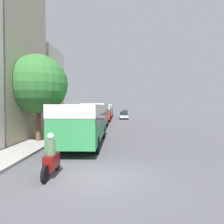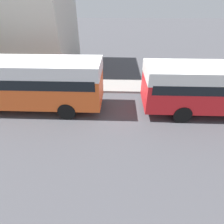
# 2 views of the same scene
# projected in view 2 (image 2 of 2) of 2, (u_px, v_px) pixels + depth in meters

# --- Properties ---
(building_far_terrace) EXTENTS (6.98, 6.22, 9.17)m
(building_far_terrace) POSITION_uv_depth(u_px,v_px,m) (33.00, 15.00, 15.22)
(building_far_terrace) COLOR beige
(building_far_terrace) RESTS_ON ground_plane
(bus_following) EXTENTS (2.53, 9.90, 3.00)m
(bus_following) POSITION_uv_depth(u_px,v_px,m) (16.00, 78.00, 10.03)
(bus_following) COLOR #EA5B23
(bus_following) RESTS_ON ground_plane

